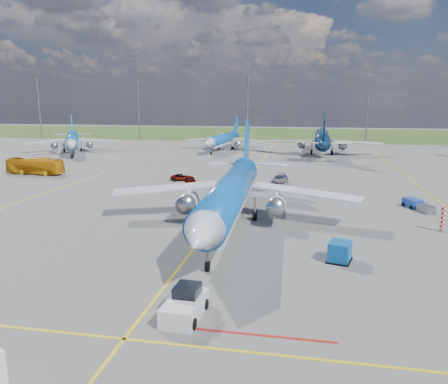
% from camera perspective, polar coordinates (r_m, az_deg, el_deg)
% --- Properties ---
extents(ground, '(400.00, 400.00, 0.00)m').
position_cam_1_polar(ground, '(46.60, -3.06, -6.24)').
color(ground, '#595957').
rests_on(ground, ground).
extents(grass_strip, '(400.00, 80.00, 0.01)m').
position_cam_1_polar(grass_strip, '(193.82, 7.61, 7.53)').
color(grass_strip, '#2D4719').
rests_on(grass_strip, ground).
extents(taxiway_lines, '(60.25, 160.00, 0.02)m').
position_cam_1_polar(taxiway_lines, '(72.91, 2.24, 0.44)').
color(taxiway_lines, yellow).
rests_on(taxiway_lines, ground).
extents(floodlight_masts, '(202.20, 0.50, 22.70)m').
position_cam_1_polar(floodlight_masts, '(152.99, 10.68, 10.99)').
color(floodlight_masts, slate).
rests_on(floodlight_masts, ground).
extents(warning_post, '(0.50, 0.50, 3.00)m').
position_cam_1_polar(warning_post, '(54.81, 26.67, -3.11)').
color(warning_post, red).
rests_on(warning_post, ground).
extents(bg_jet_nw, '(43.49, 47.06, 9.91)m').
position_cam_1_polar(bg_jet_nw, '(130.44, -19.13, 4.88)').
color(bg_jet_nw, '#0C57B1').
rests_on(bg_jet_nw, ground).
extents(bg_jet_nnw, '(29.89, 37.39, 9.17)m').
position_cam_1_polar(bg_jet_nnw, '(129.46, -0.09, 5.49)').
color(bg_jet_nnw, '#0C57B1').
rests_on(bg_jet_nnw, ground).
extents(bg_jet_n, '(34.35, 44.65, 11.54)m').
position_cam_1_polar(bg_jet_n, '(124.91, 12.62, 4.97)').
color(bg_jet_n, '#082045').
rests_on(bg_jet_n, ground).
extents(main_airliner, '(34.18, 44.05, 11.25)m').
position_cam_1_polar(main_airliner, '(51.76, 0.84, -4.36)').
color(main_airliner, '#0C57B1').
rests_on(main_airliner, ground).
extents(pushback_tug, '(2.46, 6.09, 2.05)m').
position_cam_1_polar(pushback_tug, '(30.86, -5.09, -14.46)').
color(pushback_tug, silver).
rests_on(pushback_tug, ground).
extents(uld_container, '(2.34, 2.67, 1.83)m').
position_cam_1_polar(uld_container, '(41.72, 14.88, -7.51)').
color(uld_container, '#0B509F').
rests_on(uld_container, ground).
extents(apron_bus, '(11.90, 3.51, 3.27)m').
position_cam_1_polar(apron_bus, '(94.77, -23.45, 3.13)').
color(apron_bus, orange).
rests_on(apron_bus, ground).
extents(service_car_a, '(3.19, 4.74, 1.50)m').
position_cam_1_polar(service_car_a, '(76.09, -4.36, 1.47)').
color(service_car_a, '#999999').
rests_on(service_car_a, ground).
extents(service_car_b, '(4.59, 2.85, 1.19)m').
position_cam_1_polar(service_car_b, '(80.60, -5.52, 1.93)').
color(service_car_b, '#999999').
rests_on(service_car_b, ground).
extents(service_car_c, '(3.10, 5.52, 1.51)m').
position_cam_1_polar(service_car_c, '(78.26, 7.32, 1.70)').
color(service_car_c, '#999999').
rests_on(service_car_c, ground).
extents(baggage_tug_w, '(3.40, 5.53, 1.21)m').
position_cam_1_polar(baggage_tug_w, '(64.62, 23.91, -1.58)').
color(baggage_tug_w, '#193C9A').
rests_on(baggage_tug_w, ground).
extents(baggage_tug_c, '(3.17, 5.10, 1.12)m').
position_cam_1_polar(baggage_tug_c, '(83.17, 1.62, 2.24)').
color(baggage_tug_c, '#1B49A6').
rests_on(baggage_tug_c, ground).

